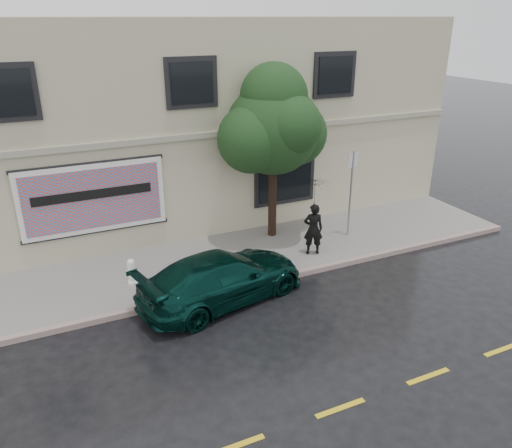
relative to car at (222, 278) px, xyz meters
name	(u,v)px	position (x,y,z in m)	size (l,w,h in m)	color
ground	(263,317)	(0.61, -1.20, -0.67)	(90.00, 90.00, 0.00)	black
sidewalk	(217,261)	(0.61, 2.05, -0.60)	(20.00, 3.50, 0.15)	gray
curb	(240,287)	(0.61, 0.30, -0.60)	(20.00, 0.18, 0.16)	gray
road_marking	(340,408)	(0.61, -4.70, -0.66)	(19.00, 0.12, 0.01)	gold
building	(161,117)	(0.61, 7.80, 2.83)	(20.00, 8.12, 7.00)	#B8B194
billboard	(93,199)	(-2.59, 3.72, 1.38)	(4.30, 0.16, 2.20)	white
car	(222,278)	(0.00, 0.00, 0.00)	(2.03, 4.60, 1.34)	black
pedestrian	(313,229)	(3.47, 1.19, 0.30)	(0.60, 0.39, 1.65)	black
umbrella	(315,192)	(3.47, 1.19, 1.50)	(1.02, 1.02, 0.75)	black
street_tree	(273,129)	(2.96, 3.00, 3.09)	(2.91, 2.91, 5.08)	black
fire_hydrant	(132,272)	(-2.05, 1.65, -0.16)	(0.30, 0.28, 0.74)	white
sign_pole	(351,187)	(5.29, 1.91, 1.19)	(0.36, 0.06, 2.90)	gray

